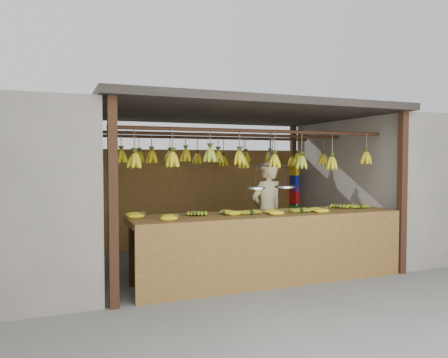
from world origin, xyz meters
name	(u,v)px	position (x,y,z in m)	size (l,w,h in m)	color
ground	(231,262)	(0.00, 0.00, 0.00)	(80.00, 80.00, 0.00)	#5B5B57
stall	(223,138)	(0.00, 0.33, 1.97)	(4.30, 3.30, 2.40)	black
neighbor_right	(409,185)	(3.60, 0.00, 1.15)	(3.00, 3.00, 2.30)	slate
counter	(272,228)	(0.07, -1.23, 0.72)	(3.70, 0.84, 0.96)	brown
hanging_bananas	(231,159)	(0.00, 0.00, 1.63)	(3.59, 2.25, 0.39)	#B7A313
balance_scale	(270,184)	(0.17, -1.00, 1.28)	(0.74, 0.31, 0.78)	black
vendor	(267,211)	(0.56, -0.15, 0.80)	(0.58, 0.38, 1.60)	beige
bag_bundles	(294,190)	(1.94, 1.35, 1.01)	(0.08, 0.26, 1.29)	yellow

